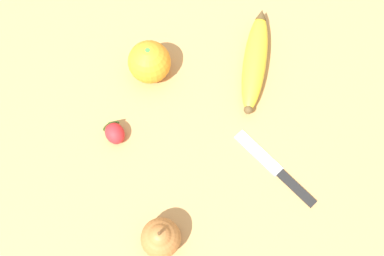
% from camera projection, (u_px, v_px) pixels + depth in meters
% --- Properties ---
extents(ground_plane, '(3.00, 3.00, 0.00)m').
position_uv_depth(ground_plane, '(202.00, 137.00, 0.83)').
color(ground_plane, tan).
extents(banana, '(0.15, 0.21, 0.04)m').
position_uv_depth(banana, '(255.00, 60.00, 0.87)').
color(banana, yellow).
rests_on(banana, ground_plane).
extents(orange, '(0.08, 0.08, 0.08)m').
position_uv_depth(orange, '(149.00, 62.00, 0.85)').
color(orange, orange).
rests_on(orange, ground_plane).
extents(pear, '(0.07, 0.07, 0.08)m').
position_uv_depth(pear, '(161.00, 238.00, 0.72)').
color(pear, '#A36633').
rests_on(pear, ground_plane).
extents(strawberry, '(0.04, 0.05, 0.03)m').
position_uv_depth(strawberry, '(114.00, 132.00, 0.82)').
color(strawberry, red).
rests_on(strawberry, ground_plane).
extents(paring_knife, '(0.08, 0.18, 0.01)m').
position_uv_depth(paring_knife, '(278.00, 170.00, 0.80)').
color(paring_knife, silver).
rests_on(paring_knife, ground_plane).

